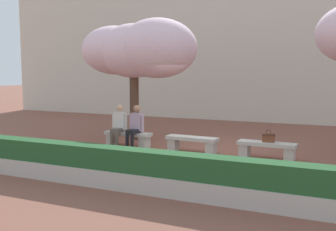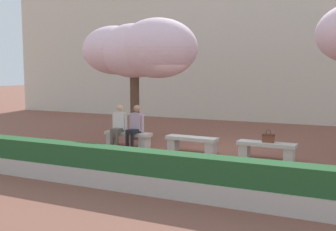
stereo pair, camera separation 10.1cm
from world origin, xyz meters
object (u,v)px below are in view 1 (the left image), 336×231
Objects in this scene: stone_bench_near_west at (192,142)px; person_seated_right at (135,125)px; stone_bench_center at (267,148)px; stone_bench_west_end at (128,137)px; handbag at (268,137)px; person_seated_left at (119,124)px; cherry_tree_main at (138,50)px.

stone_bench_near_west is 1.19× the size of person_seated_right.
stone_bench_near_west is 1.00× the size of stone_bench_center.
stone_bench_center is at bearing 0.78° from person_seated_right.
stone_bench_west_end is 4.26m from handbag.
person_seated_left is 4.55m from handbag.
person_seated_left is (-4.51, -0.05, 0.40)m from stone_bench_center.
stone_bench_west_end and stone_bench_near_west have the same top height.
stone_bench_near_west is 2.43m from person_seated_left.
stone_bench_west_end is 3.07m from cherry_tree_main.
handbag is (2.15, -0.00, 0.29)m from stone_bench_near_west.
person_seated_left is at bearing -179.32° from stone_bench_center.
stone_bench_near_west is at bearing -28.67° from cherry_tree_main.
handbag reaches higher than stone_bench_west_end.
handbag is (4.26, -0.00, 0.29)m from stone_bench_west_end.
stone_bench_west_end is at bearing 10.34° from person_seated_left.
stone_bench_near_west is 2.17m from handbag.
stone_bench_near_west is at bearing 180.00° from stone_bench_center.
handbag is at bearing 0.72° from person_seated_right.
handbag is at bearing -16.35° from cherry_tree_main.
cherry_tree_main is (-0.07, 1.40, 2.32)m from person_seated_left.
person_seated_right is at bearing -64.97° from cherry_tree_main.
cherry_tree_main is at bearing 105.08° from stone_bench_west_end.
cherry_tree_main reaches higher than stone_bench_near_west.
stone_bench_center is at bearing 0.00° from stone_bench_west_end.
stone_bench_center is 4.53m from person_seated_left.
person_seated_left reaches higher than stone_bench_center.
stone_bench_west_end is 1.19× the size of person_seated_left.
person_seated_left is at bearing -178.73° from stone_bench_near_west.
handbag is at bearing -0.05° from stone_bench_west_end.
person_seated_right is at bearing -178.32° from stone_bench_near_west.
cherry_tree_main reaches higher than person_seated_right.
person_seated_left is 0.31× the size of cherry_tree_main.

